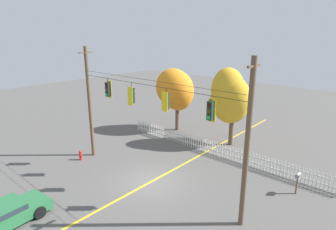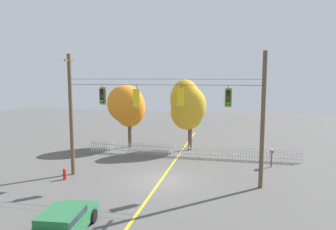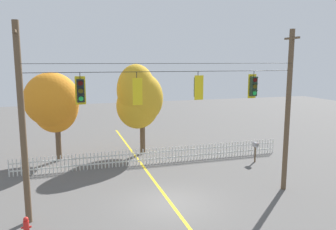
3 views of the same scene
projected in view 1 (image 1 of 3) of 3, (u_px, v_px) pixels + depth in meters
ground at (151, 182)px, 18.30m from camera, size 80.00×80.00×0.00m
lane_centerline_stripe at (151, 182)px, 18.30m from camera, size 0.16×36.00×0.01m
signal_support_span at (150, 119)px, 17.11m from camera, size 12.92×1.10×8.34m
traffic_signal_northbound_secondary at (108, 89)px, 19.28m from camera, size 0.43×0.38×1.36m
traffic_signal_northbound_primary at (132, 96)px, 17.77m from camera, size 0.43×0.38×1.44m
traffic_signal_eastbound_side at (166, 101)px, 15.91m from camera, size 0.43×0.38×1.31m
traffic_signal_southbound_primary at (210, 111)px, 14.06m from camera, size 0.43×0.38×1.35m
white_picket_fence at (217, 149)px, 22.10m from camera, size 18.06×0.06×1.06m
autumn_maple_near_fence at (176, 89)px, 27.02m from camera, size 3.57×3.42×6.06m
autumn_maple_mid at (230, 98)px, 23.33m from camera, size 3.32×3.06×6.57m
parked_car at (5, 214)px, 14.06m from camera, size 2.20×4.21×1.15m
fire_hydrant at (81, 155)px, 21.37m from camera, size 0.38×0.22×0.76m
roadside_mailbox at (298, 177)px, 16.65m from camera, size 0.25×0.44×1.36m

